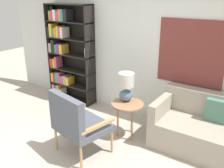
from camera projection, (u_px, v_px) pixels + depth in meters
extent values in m
cube|color=silver|center=(140.00, 44.00, 4.36)|extent=(6.40, 0.06, 2.70)
cube|color=brown|center=(191.00, 53.00, 3.87)|extent=(1.04, 0.02, 1.03)
cube|color=black|center=(53.00, 51.00, 5.39)|extent=(0.02, 0.30, 2.00)
cube|color=black|center=(90.00, 58.00, 4.85)|extent=(0.02, 0.30, 2.00)
cube|color=black|center=(68.00, 4.00, 4.77)|extent=(1.05, 0.30, 0.02)
cube|color=black|center=(73.00, 99.00, 5.46)|extent=(1.05, 0.30, 0.02)
cube|color=black|center=(75.00, 53.00, 5.23)|extent=(1.05, 0.01, 2.00)
cube|color=black|center=(72.00, 84.00, 5.35)|extent=(1.05, 0.30, 0.02)
cube|color=orange|center=(57.00, 88.00, 5.64)|extent=(0.06, 0.25, 0.26)
cube|color=#2D56A8|center=(58.00, 90.00, 5.58)|extent=(0.07, 0.17, 0.26)
cube|color=orange|center=(61.00, 90.00, 5.55)|extent=(0.07, 0.22, 0.27)
cube|color=silver|center=(63.00, 92.00, 5.52)|extent=(0.05, 0.19, 0.19)
cube|color=black|center=(72.00, 70.00, 5.23)|extent=(1.05, 0.30, 0.02)
cube|color=gold|center=(55.00, 76.00, 5.52)|extent=(0.05, 0.19, 0.20)
cube|color=red|center=(58.00, 77.00, 5.52)|extent=(0.05, 0.25, 0.17)
cube|color=teal|center=(60.00, 77.00, 5.47)|extent=(0.07, 0.25, 0.22)
cube|color=#B24C6B|center=(61.00, 77.00, 5.41)|extent=(0.04, 0.18, 0.24)
cube|color=#B24C6B|center=(64.00, 79.00, 5.38)|extent=(0.08, 0.19, 0.17)
cube|color=gray|center=(67.00, 79.00, 5.34)|extent=(0.08, 0.21, 0.19)
cube|color=gold|center=(70.00, 81.00, 5.30)|extent=(0.07, 0.20, 0.17)
cube|color=black|center=(71.00, 54.00, 5.12)|extent=(1.05, 0.30, 0.02)
cube|color=red|center=(54.00, 62.00, 5.40)|extent=(0.08, 0.20, 0.19)
cube|color=gold|center=(56.00, 63.00, 5.35)|extent=(0.04, 0.17, 0.19)
cube|color=#B24C6B|center=(58.00, 62.00, 5.32)|extent=(0.05, 0.19, 0.25)
cube|color=black|center=(70.00, 38.00, 5.00)|extent=(1.05, 0.30, 0.02)
cube|color=gray|center=(53.00, 47.00, 5.29)|extent=(0.07, 0.20, 0.19)
cube|color=black|center=(56.00, 46.00, 5.25)|extent=(0.08, 0.25, 0.27)
cube|color=#338C4C|center=(59.00, 48.00, 5.20)|extent=(0.05, 0.20, 0.18)
cube|color=#7A338C|center=(61.00, 48.00, 5.17)|extent=(0.07, 0.20, 0.20)
cube|color=gold|center=(64.00, 49.00, 5.14)|extent=(0.07, 0.22, 0.19)
cylinder|color=white|center=(87.00, 53.00, 4.86)|extent=(0.11, 0.11, 0.17)
cube|color=black|center=(69.00, 22.00, 4.89)|extent=(1.05, 0.30, 0.02)
cube|color=black|center=(51.00, 31.00, 5.18)|extent=(0.05, 0.20, 0.20)
cube|color=gold|center=(54.00, 30.00, 5.14)|extent=(0.07, 0.21, 0.26)
cube|color=#338C4C|center=(56.00, 32.00, 5.12)|extent=(0.05, 0.22, 0.18)
cube|color=orange|center=(58.00, 32.00, 5.07)|extent=(0.06, 0.17, 0.20)
cube|color=gold|center=(60.00, 32.00, 5.04)|extent=(0.05, 0.20, 0.23)
cube|color=#B24C6B|center=(62.00, 33.00, 5.01)|extent=(0.05, 0.20, 0.20)
cube|color=silver|center=(65.00, 32.00, 4.99)|extent=(0.06, 0.22, 0.22)
cylinder|color=#194723|center=(52.00, 13.00, 5.08)|extent=(0.06, 0.06, 0.26)
cube|color=orange|center=(53.00, 15.00, 5.04)|extent=(0.04, 0.23, 0.19)
cube|color=#B24C6B|center=(56.00, 15.00, 5.01)|extent=(0.05, 0.25, 0.20)
cube|color=silver|center=(58.00, 15.00, 4.96)|extent=(0.07, 0.22, 0.21)
cube|color=#B24C6B|center=(60.00, 16.00, 4.92)|extent=(0.07, 0.21, 0.19)
cube|color=orange|center=(63.00, 15.00, 4.89)|extent=(0.05, 0.23, 0.22)
cube|color=teal|center=(65.00, 15.00, 4.85)|extent=(0.06, 0.23, 0.23)
cube|color=black|center=(68.00, 15.00, 4.81)|extent=(0.08, 0.23, 0.23)
cylinder|color=tan|center=(112.00, 141.00, 3.59)|extent=(0.04, 0.04, 0.37)
cylinder|color=tan|center=(86.00, 126.00, 4.01)|extent=(0.04, 0.04, 0.37)
cylinder|color=tan|center=(81.00, 158.00, 3.24)|extent=(0.04, 0.04, 0.37)
cylinder|color=tan|center=(56.00, 139.00, 3.65)|extent=(0.04, 0.04, 0.37)
cube|color=#4C515B|center=(83.00, 126.00, 3.55)|extent=(0.81, 0.77, 0.08)
cube|color=#4C515B|center=(66.00, 114.00, 3.27)|extent=(0.69, 0.25, 0.51)
cube|color=tan|center=(98.00, 126.00, 3.28)|extent=(0.17, 0.57, 0.04)
cube|color=tan|center=(70.00, 110.00, 3.72)|extent=(0.17, 0.57, 0.04)
cube|color=#9E9384|center=(212.00, 139.00, 3.59)|extent=(1.68, 0.85, 0.42)
cube|color=#9E9384|center=(221.00, 106.00, 3.70)|extent=(1.68, 0.20, 0.38)
cube|color=#9E9384|center=(163.00, 105.00, 3.88)|extent=(0.12, 0.85, 0.27)
cube|color=#4C7A66|center=(218.00, 111.00, 3.59)|extent=(0.36, 0.12, 0.34)
cylinder|color=#99704C|center=(128.00, 104.00, 3.88)|extent=(0.51, 0.51, 0.02)
cylinder|color=#99704C|center=(132.00, 117.00, 4.10)|extent=(0.03, 0.03, 0.55)
cylinder|color=#99704C|center=(118.00, 120.00, 3.99)|extent=(0.03, 0.03, 0.55)
cylinder|color=#99704C|center=(132.00, 125.00, 3.85)|extent=(0.03, 0.03, 0.55)
ellipsoid|color=slate|center=(126.00, 95.00, 3.93)|extent=(0.21, 0.21, 0.19)
cylinder|color=tan|center=(126.00, 88.00, 3.89)|extent=(0.02, 0.02, 0.06)
cylinder|color=beige|center=(126.00, 80.00, 3.84)|extent=(0.25, 0.25, 0.22)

